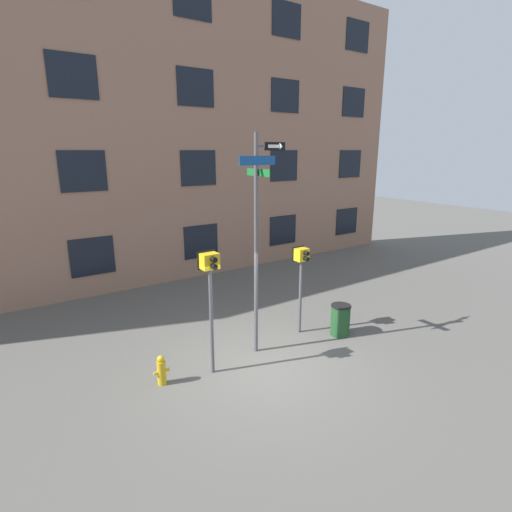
{
  "coord_description": "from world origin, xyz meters",
  "views": [
    {
      "loc": [
        -4.73,
        -6.56,
        4.79
      ],
      "look_at": [
        0.3,
        0.78,
        2.42
      ],
      "focal_mm": 28.0,
      "sensor_mm": 36.0,
      "label": 1
    }
  ],
  "objects_px": {
    "fire_hydrant": "(161,370)",
    "trash_bin": "(340,320)",
    "street_sign_pole": "(258,229)",
    "pedestrian_signal_right": "(301,267)",
    "pedestrian_signal_left": "(210,280)"
  },
  "relations": [
    {
      "from": "pedestrian_signal_left",
      "to": "fire_hydrant",
      "type": "distance_m",
      "value": 2.16
    },
    {
      "from": "fire_hydrant",
      "to": "street_sign_pole",
      "type": "bearing_deg",
      "value": 1.35
    },
    {
      "from": "pedestrian_signal_left",
      "to": "pedestrian_signal_right",
      "type": "bearing_deg",
      "value": 9.1
    },
    {
      "from": "pedestrian_signal_left",
      "to": "pedestrian_signal_right",
      "type": "distance_m",
      "value": 2.96
    },
    {
      "from": "fire_hydrant",
      "to": "trash_bin",
      "type": "distance_m",
      "value": 4.83
    },
    {
      "from": "pedestrian_signal_left",
      "to": "trash_bin",
      "type": "bearing_deg",
      "value": -4.1
    },
    {
      "from": "trash_bin",
      "to": "fire_hydrant",
      "type": "bearing_deg",
      "value": 174.48
    },
    {
      "from": "street_sign_pole",
      "to": "trash_bin",
      "type": "bearing_deg",
      "value": -12.8
    },
    {
      "from": "fire_hydrant",
      "to": "trash_bin",
      "type": "xyz_separation_m",
      "value": [
        4.8,
        -0.46,
        0.1
      ]
    },
    {
      "from": "pedestrian_signal_right",
      "to": "fire_hydrant",
      "type": "height_order",
      "value": "pedestrian_signal_right"
    },
    {
      "from": "street_sign_pole",
      "to": "pedestrian_signal_right",
      "type": "distance_m",
      "value": 1.93
    },
    {
      "from": "street_sign_pole",
      "to": "pedestrian_signal_right",
      "type": "bearing_deg",
      "value": 7.84
    },
    {
      "from": "pedestrian_signal_left",
      "to": "trash_bin",
      "type": "distance_m",
      "value": 4.1
    },
    {
      "from": "pedestrian_signal_right",
      "to": "fire_hydrant",
      "type": "bearing_deg",
      "value": -176.19
    },
    {
      "from": "street_sign_pole",
      "to": "fire_hydrant",
      "type": "xyz_separation_m",
      "value": [
        -2.5,
        -0.06,
        -2.72
      ]
    }
  ]
}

